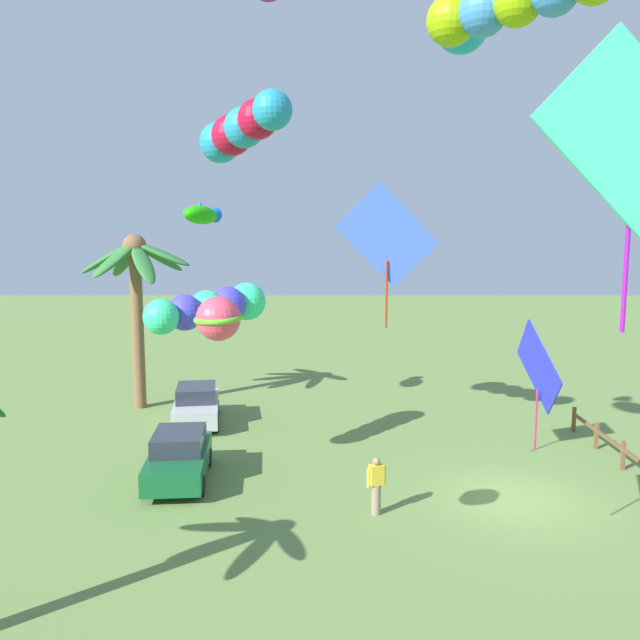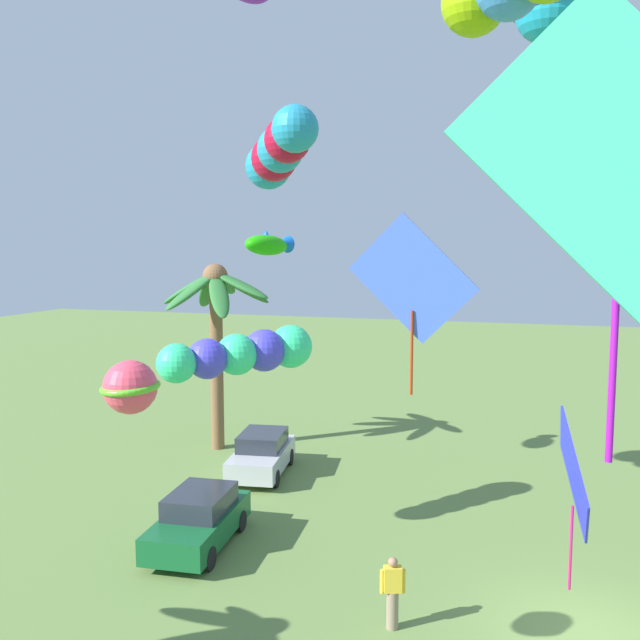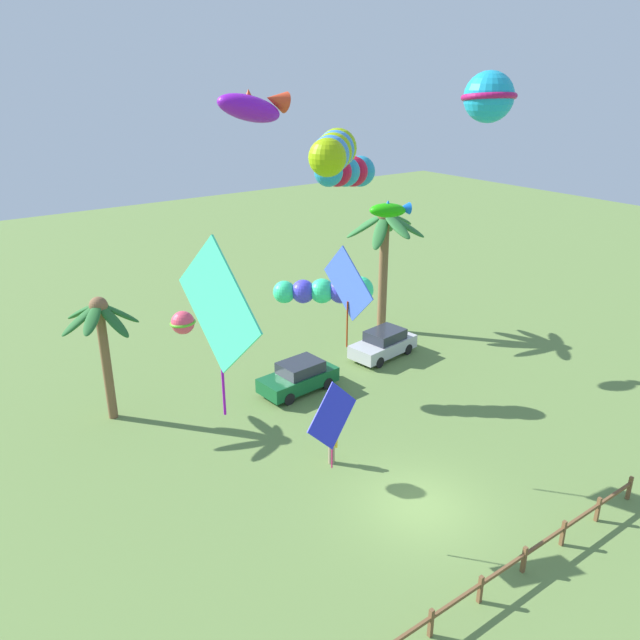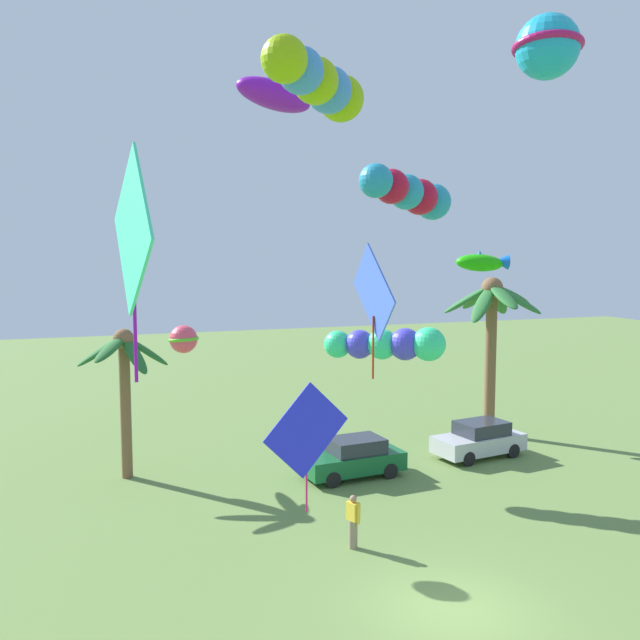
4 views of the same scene
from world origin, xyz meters
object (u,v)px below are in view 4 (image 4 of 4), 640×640
(kite_tube_6, at_px, (319,83))
(kite_ball_9, at_px, (548,47))
(spectator_0, at_px, (353,521))
(kite_ball_2, at_px, (183,339))
(parked_car_1, at_px, (479,439))
(kite_diamond_4, at_px, (374,294))
(kite_tube_3, at_px, (410,193))
(palm_tree_0, at_px, (493,315))
(parked_car_0, at_px, (353,458))
(kite_diamond_7, at_px, (132,232))
(palm_tree_1, at_px, (124,366))
(kite_tube_5, at_px, (388,344))
(kite_fish_8, at_px, (483,262))
(kite_diamond_1, at_px, (306,432))
(kite_fish_0, at_px, (278,94))

(kite_tube_6, xyz_separation_m, kite_ball_9, (6.06, -0.27, 1.33))
(spectator_0, bearing_deg, kite_ball_2, 140.91)
(parked_car_1, height_order, kite_diamond_4, kite_diamond_4)
(kite_tube_3, distance_m, kite_tube_6, 8.80)
(palm_tree_0, bearing_deg, kite_tube_6, -137.28)
(parked_car_0, height_order, kite_diamond_7, kite_diamond_7)
(kite_diamond_4, bearing_deg, palm_tree_1, 125.22)
(kite_tube_5, bearing_deg, kite_ball_2, -169.84)
(palm_tree_0, height_order, kite_diamond_7, kite_diamond_7)
(palm_tree_1, distance_m, kite_tube_5, 10.02)
(kite_diamond_7, bearing_deg, parked_car_0, 46.95)
(palm_tree_1, xyz_separation_m, kite_tube_3, (9.55, -4.75, 6.35))
(parked_car_0, bearing_deg, kite_fish_8, 1.14)
(palm_tree_1, height_order, kite_ball_2, kite_ball_2)
(kite_diamond_1, distance_m, kite_ball_9, 11.38)
(kite_fish_0, relative_size, kite_ball_9, 1.21)
(palm_tree_0, xyz_separation_m, kite_ball_2, (-15.20, -5.83, 0.20))
(kite_diamond_7, bearing_deg, kite_ball_2, 74.33)
(palm_tree_1, xyz_separation_m, kite_fish_0, (4.45, -5.92, 9.10))
(parked_car_1, xyz_separation_m, kite_fish_8, (-0.35, -0.47, 7.48))
(parked_car_1, bearing_deg, kite_fish_0, -159.59)
(palm_tree_0, relative_size, kite_fish_0, 2.67)
(spectator_0, height_order, kite_fish_8, kite_fish_8)
(palm_tree_1, relative_size, kite_ball_2, 4.25)
(kite_diamond_7, bearing_deg, kite_diamond_4, 25.32)
(palm_tree_0, bearing_deg, parked_car_1, -130.43)
(spectator_0, height_order, kite_tube_5, kite_tube_5)
(kite_diamond_4, relative_size, kite_diamond_7, 0.79)
(kite_diamond_1, bearing_deg, parked_car_0, 61.61)
(kite_ball_2, height_order, kite_tube_3, kite_tube_3)
(kite_ball_9, bearing_deg, parked_car_1, 64.88)
(kite_tube_6, height_order, kite_fish_8, kite_tube_6)
(parked_car_1, bearing_deg, kite_diamond_1, -138.31)
(kite_diamond_1, distance_m, kite_diamond_7, 5.78)
(palm_tree_0, relative_size, kite_tube_3, 1.69)
(parked_car_1, height_order, kite_tube_3, kite_tube_3)
(kite_tube_5, bearing_deg, palm_tree_1, 157.49)
(kite_tube_5, xyz_separation_m, kite_ball_9, (0.71, -7.69, 8.55))
(parked_car_0, height_order, kite_tube_3, kite_tube_3)
(kite_tube_6, bearing_deg, kite_tube_5, 54.24)
(palm_tree_1, height_order, kite_tube_3, kite_tube_3)
(kite_diamond_1, xyz_separation_m, kite_fish_8, (10.62, 9.31, 3.66))
(kite_tube_6, bearing_deg, kite_diamond_1, -126.09)
(kite_ball_2, xyz_separation_m, kite_tube_5, (7.68, 1.38, -0.68))
(parked_car_1, distance_m, kite_diamond_1, 15.18)
(palm_tree_1, bearing_deg, kite_diamond_4, -54.78)
(kite_diamond_1, bearing_deg, palm_tree_0, 43.31)
(parked_car_0, relative_size, kite_fish_0, 1.43)
(spectator_0, xyz_separation_m, kite_diamond_4, (0.48, -0.26, 6.63))
(parked_car_0, distance_m, kite_diamond_1, 11.12)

